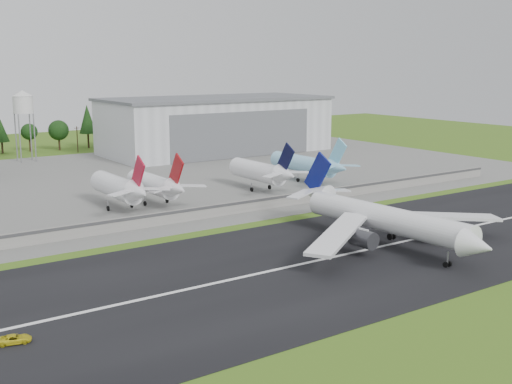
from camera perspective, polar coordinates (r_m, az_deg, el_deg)
ground at (r=122.46m, az=6.24°, el=-7.77°), size 600.00×600.00×0.00m
runway at (r=129.76m, az=3.34°, el=-6.59°), size 320.00×60.00×0.10m
runway_centerline at (r=129.75m, az=3.35°, el=-6.57°), size 220.00×1.00×0.02m
apron at (r=224.41m, az=-14.12°, el=0.73°), size 320.00×150.00×0.10m
blast_fence at (r=165.79m, az=-6.22°, el=-2.04°), size 240.00×0.61×3.50m
hangar_east at (r=295.27m, az=-3.58°, el=5.99°), size 102.00×47.00×25.20m
water_tower at (r=281.88m, az=-20.02°, el=7.51°), size 8.40×8.40×29.40m
utility_poles at (r=299.90m, az=-19.51°, el=3.01°), size 230.00×3.00×12.00m
treeline at (r=314.31m, az=-20.23°, el=3.32°), size 320.00×16.00×22.00m
main_airliner at (r=144.97m, az=11.63°, el=-2.90°), size 57.18×59.24×18.17m
ground_vehicle at (r=101.53m, az=-20.66°, el=-12.13°), size 5.11×3.24×1.31m
parked_jet_red_a at (r=180.43m, az=-11.90°, el=0.36°), size 7.36×31.29×16.91m
parked_jet_red_b at (r=184.87m, az=-8.72°, el=0.64°), size 7.36×31.29×16.59m
parked_jet_navy at (r=203.26m, az=0.65°, el=1.81°), size 7.36×31.29×16.89m
parked_jet_skyblue at (r=220.70m, az=4.71°, el=2.47°), size 7.36×37.29×16.68m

